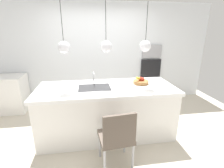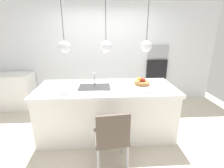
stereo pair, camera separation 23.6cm
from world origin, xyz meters
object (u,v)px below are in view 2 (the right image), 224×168
object	(u,v)px
chair_near	(112,136)
fruit_bowl	(142,82)
microwave	(158,52)
oven	(156,70)

from	to	relation	value
chair_near	fruit_bowl	bearing A→B (deg)	56.80
microwave	oven	size ratio (longest dim) A/B	0.96
fruit_bowl	oven	bearing A→B (deg)	62.65
microwave	fruit_bowl	bearing A→B (deg)	-117.35
fruit_bowl	microwave	xyz separation A→B (m)	(0.77, 1.49, 0.37)
microwave	chair_near	xyz separation A→B (m)	(-1.39, -2.44, -0.85)
oven	chair_near	world-z (taller)	oven
microwave	chair_near	world-z (taller)	microwave
oven	microwave	bearing A→B (deg)	0.00
fruit_bowl	microwave	distance (m)	1.71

